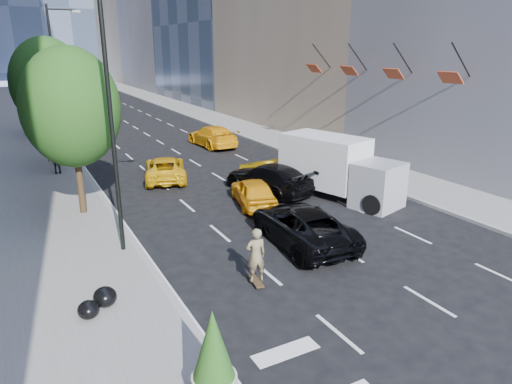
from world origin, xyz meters
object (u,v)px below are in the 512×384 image
black_sedan_mercedes (268,178)px  city_bus (91,116)px  skateboarder (256,259)px  box_truck (337,167)px  black_sedan_lincoln (302,225)px  planter_shrub (214,363)px

black_sedan_mercedes → city_bus: 23.28m
skateboarder → box_truck: (8.12, 6.21, 0.65)m
skateboarder → black_sedan_lincoln: skateboarder is taller
black_sedan_lincoln → skateboarder: bearing=37.5°
black_sedan_lincoln → black_sedan_mercedes: black_sedan_mercedes is taller
skateboarder → black_sedan_lincoln: size_ratio=0.34×
black_sedan_lincoln → planter_shrub: planter_shrub is taller
black_sedan_lincoln → black_sedan_mercedes: size_ratio=1.02×
black_sedan_lincoln → box_truck: (4.92, 4.13, 0.81)m
skateboarder → box_truck: bearing=-133.5°
planter_shrub → skateboarder: bearing=52.8°
black_sedan_lincoln → planter_shrub: size_ratio=2.35×
black_sedan_lincoln → city_bus: size_ratio=0.48×
city_bus → planter_shrub: city_bus is taller
city_bus → skateboarder: bearing=-68.3°
skateboarder → planter_shrub: bearing=61.8°
box_truck → city_bus: bearing=91.9°
black_sedan_mercedes → planter_shrub: size_ratio=2.31×
box_truck → skateboarder: bearing=-158.7°
city_bus → black_sedan_lincoln: bearing=-62.0°
black_sedan_mercedes → planter_shrub: bearing=41.4°
city_bus → planter_shrub: bearing=-73.7°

